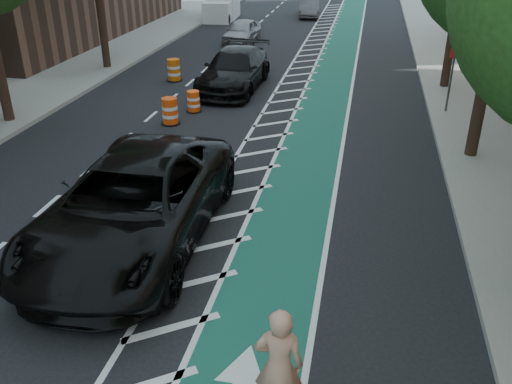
% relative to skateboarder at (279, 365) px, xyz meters
% --- Properties ---
extents(ground, '(120.00, 120.00, 0.00)m').
position_rel_skateboarder_xyz_m(ground, '(-3.70, 2.98, -1.06)').
color(ground, black).
rests_on(ground, ground).
extents(bike_lane, '(2.00, 90.00, 0.01)m').
position_rel_skateboarder_xyz_m(bike_lane, '(-0.70, 12.98, -1.06)').
color(bike_lane, '#185641').
rests_on(bike_lane, ground).
extents(buffer_strip, '(1.40, 90.00, 0.01)m').
position_rel_skateboarder_xyz_m(buffer_strip, '(-2.20, 12.98, -1.06)').
color(buffer_strip, silver).
rests_on(buffer_strip, ground).
extents(sidewalk_right, '(5.00, 90.00, 0.15)m').
position_rel_skateboarder_xyz_m(sidewalk_right, '(5.80, 12.98, -0.99)').
color(sidewalk_right, gray).
rests_on(sidewalk_right, ground).
extents(sidewalk_left, '(5.00, 90.00, 0.15)m').
position_rel_skateboarder_xyz_m(sidewalk_left, '(-13.20, 12.98, -0.99)').
color(sidewalk_left, gray).
rests_on(sidewalk_left, ground).
extents(curb_right, '(0.12, 90.00, 0.16)m').
position_rel_skateboarder_xyz_m(curb_right, '(3.35, 12.98, -0.98)').
color(curb_right, gray).
rests_on(curb_right, ground).
extents(curb_left, '(0.12, 90.00, 0.16)m').
position_rel_skateboarder_xyz_m(curb_left, '(-10.75, 12.98, -0.98)').
color(curb_left, gray).
rests_on(curb_left, ground).
extents(sign_post, '(0.35, 0.08, 2.47)m').
position_rel_skateboarder_xyz_m(sign_post, '(3.90, 14.98, 0.29)').
color(sign_post, '#4C4C4C').
rests_on(sign_post, ground).
extents(skateboarder, '(0.73, 0.51, 1.92)m').
position_rel_skateboarder_xyz_m(skateboarder, '(0.00, 0.00, 0.00)').
color(skateboarder, tan).
rests_on(skateboarder, skateboard).
extents(suv_near, '(3.34, 7.07, 1.95)m').
position_rel_skateboarder_xyz_m(suv_near, '(-3.95, 4.25, -0.09)').
color(suv_near, black).
rests_on(suv_near, ground).
extents(suv_far, '(2.43, 5.72, 1.64)m').
position_rel_skateboarder_xyz_m(suv_far, '(-4.71, 16.88, -0.24)').
color(suv_far, black).
rests_on(suv_far, ground).
extents(car_silver, '(1.81, 4.05, 1.35)m').
position_rel_skateboarder_xyz_m(car_silver, '(-6.54, 26.39, -0.39)').
color(car_silver, '#95959A').
rests_on(car_silver, ground).
extents(car_grey, '(1.91, 4.34, 1.39)m').
position_rel_skateboarder_xyz_m(car_grey, '(-3.77, 36.97, -0.37)').
color(car_grey, '#59585D').
rests_on(car_grey, ground).
extents(box_truck, '(2.26, 4.60, 1.87)m').
position_rel_skateboarder_xyz_m(box_truck, '(-9.92, 34.53, -0.20)').
color(box_truck, white).
rests_on(box_truck, ground).
extents(barrel_a, '(0.70, 0.70, 0.95)m').
position_rel_skateboarder_xyz_m(barrel_a, '(-5.90, 11.98, -0.61)').
color(barrel_a, '#FF490D').
rests_on(barrel_a, ground).
extents(barrel_b, '(0.59, 0.59, 0.80)m').
position_rel_skateboarder_xyz_m(barrel_b, '(-5.50, 13.49, -0.68)').
color(barrel_b, '#FF4F0D').
rests_on(barrel_b, ground).
extents(barrel_c, '(0.72, 0.72, 0.98)m').
position_rel_skateboarder_xyz_m(barrel_c, '(-7.70, 17.56, -0.60)').
color(barrel_c, '#DD600B').
rests_on(barrel_c, ground).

